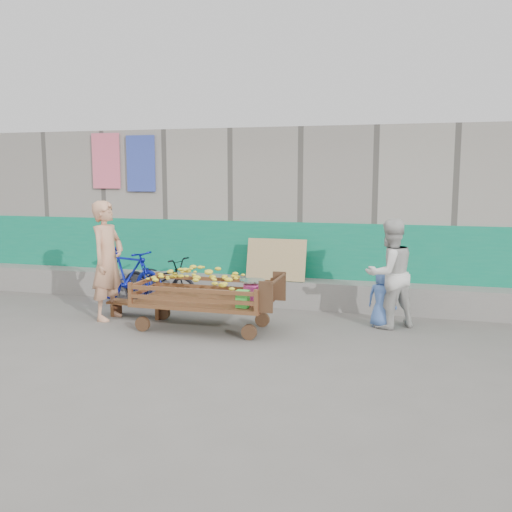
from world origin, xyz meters
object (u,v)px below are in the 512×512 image
(vendor_man, at_px, (107,260))
(woman, at_px, (390,274))
(banana_cart, at_px, (201,288))
(bench, at_px, (138,306))
(bicycle_dark, at_px, (160,280))
(bicycle_blue, at_px, (128,275))
(child, at_px, (382,298))

(vendor_man, xyz_separation_m, woman, (4.16, 0.66, -0.12))
(banana_cart, relative_size, bench, 2.17)
(banana_cart, bearing_deg, bicycle_dark, 133.70)
(bench, xyz_separation_m, woman, (3.80, 0.42, 0.62))
(bicycle_dark, bearing_deg, banana_cart, -121.75)
(bench, bearing_deg, banana_cart, -18.45)
(banana_cart, distance_m, bicycle_blue, 2.23)
(bench, height_order, vendor_man, vendor_man)
(vendor_man, bearing_deg, woman, -77.39)
(bicycle_dark, bearing_deg, woman, -82.76)
(bench, relative_size, vendor_man, 0.52)
(banana_cart, relative_size, woman, 1.31)
(banana_cart, distance_m, woman, 2.73)
(banana_cart, distance_m, bicycle_dark, 1.83)
(bicycle_dark, bearing_deg, bicycle_blue, 109.56)
(bicycle_dark, height_order, bicycle_blue, bicycle_blue)
(woman, distance_m, child, 0.37)
(child, xyz_separation_m, bicycle_blue, (-4.32, 0.46, 0.05))
(vendor_man, height_order, woman, vendor_man)
(banana_cart, height_order, woman, woman)
(vendor_man, height_order, bicycle_blue, vendor_man)
(bench, distance_m, vendor_man, 0.85)
(child, bearing_deg, bicycle_dark, 6.38)
(banana_cart, bearing_deg, child, 17.84)
(bench, height_order, woman, woman)
(banana_cart, xyz_separation_m, bench, (-1.21, 0.40, -0.42))
(banana_cart, relative_size, bicycle_dark, 1.33)
(banana_cart, bearing_deg, vendor_man, 174.01)
(woman, bearing_deg, bicycle_dark, -44.89)
(vendor_man, relative_size, child, 2.11)
(vendor_man, height_order, bicycle_dark, vendor_man)
(woman, height_order, child, woman)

